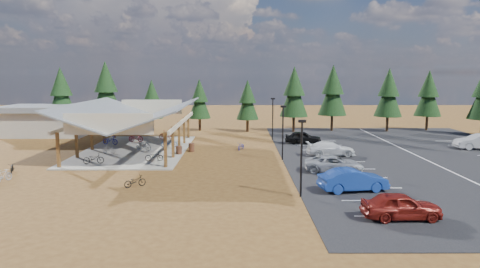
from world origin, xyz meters
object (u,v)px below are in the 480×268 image
at_px(bike_8, 12,168).
at_px(car_0, 401,206).
at_px(trash_bin_1, 191,147).
at_px(bike_9, 3,176).
at_px(bike_5, 144,146).
at_px(bike_2, 110,140).
at_px(bike_4, 154,156).
at_px(lamp_post_2, 273,116).
at_px(bike_1, 109,149).
at_px(bike_12, 135,181).
at_px(bike_14, 241,146).
at_px(car_1, 353,180).
at_px(lamp_post_0, 301,153).
at_px(outbuilding, 48,120).
at_px(bike_0, 93,159).
at_px(car_3, 331,149).
at_px(car_4, 303,137).
at_px(car_9, 479,142).
at_px(bike_pavilion, 135,114).
at_px(bike_3, 136,137).
at_px(car_2, 334,164).
at_px(lamp_post_1, 283,129).
at_px(bike_6, 169,143).
at_px(trash_bin_0, 179,150).

bearing_deg(bike_8, car_0, -44.74).
height_order(trash_bin_1, bike_9, bike_9).
distance_m(trash_bin_1, bike_5, 5.02).
bearing_deg(bike_2, bike_5, -109.69).
xyz_separation_m(bike_4, bike_9, (-9.97, -7.16, -0.06)).
xyz_separation_m(lamp_post_2, bike_1, (-17.21, -9.01, -2.41)).
bearing_deg(bike_12, bike_14, -61.98).
height_order(bike_4, car_1, car_1).
bearing_deg(lamp_post_2, lamp_post_0, -90.00).
bearing_deg(lamp_post_2, bike_4, -132.73).
bearing_deg(lamp_post_0, outbuilding, 136.01).
xyz_separation_m(bike_2, bike_14, (14.78, -2.84, -0.20)).
height_order(bike_4, car_0, car_0).
bearing_deg(outbuilding, bike_14, -22.93).
xyz_separation_m(outbuilding, bike_12, (17.42, -25.53, -1.60)).
xyz_separation_m(outbuilding, bike_14, (25.14, -10.64, -1.62)).
height_order(bike_1, car_1, car_1).
distance_m(bike_0, bike_5, 7.22).
distance_m(trash_bin_1, car_3, 14.18).
height_order(bike_4, car_4, car_4).
bearing_deg(bike_12, car_9, -100.20).
distance_m(bike_pavilion, lamp_post_0, 22.69).
relative_size(bike_3, car_2, 0.36).
bearing_deg(trash_bin_1, lamp_post_1, -25.64).
relative_size(bike_2, car_1, 0.41).
height_order(bike_3, bike_8, bike_3).
relative_size(bike_pavilion, car_0, 4.44).
distance_m(bike_3, bike_8, 16.48).
xyz_separation_m(bike_1, bike_6, (5.51, 3.44, -0.00)).
height_order(car_2, car_9, car_9).
bearing_deg(bike_9, bike_4, -124.02).
distance_m(lamp_post_2, bike_6, 13.18).
distance_m(trash_bin_0, bike_6, 4.23).
relative_size(bike_3, bike_5, 1.01).
relative_size(outbuilding, bike_4, 6.66).
xyz_separation_m(outbuilding, bike_6, (17.30, -9.56, -1.46)).
height_order(bike_8, car_9, car_9).
height_order(outbuilding, bike_14, outbuilding).
distance_m(lamp_post_0, bike_5, 21.80).
height_order(lamp_post_2, bike_9, lamp_post_2).
bearing_deg(car_0, car_4, 1.83).
distance_m(car_0, car_1, 5.81).
bearing_deg(bike_9, bike_pavilion, -97.48).
bearing_deg(bike_8, bike_12, -44.37).
relative_size(car_1, car_4, 1.15).
xyz_separation_m(trash_bin_1, bike_14, (5.17, 1.03, -0.04)).
bearing_deg(trash_bin_0, car_0, -51.49).
relative_size(bike_2, bike_4, 1.16).
distance_m(car_0, car_4, 25.78).
height_order(bike_1, bike_5, bike_5).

